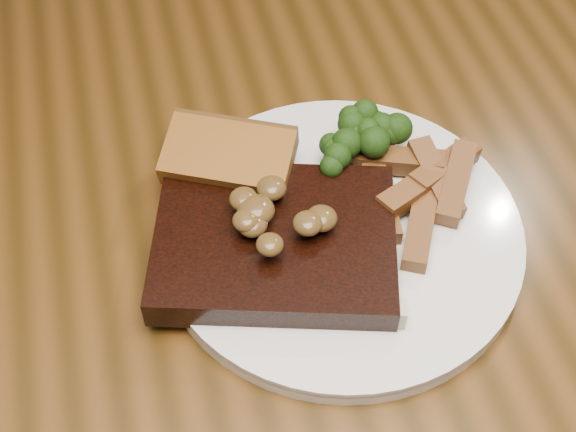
# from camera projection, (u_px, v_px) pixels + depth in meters

# --- Properties ---
(dining_table) EXTENTS (1.60, 0.90, 0.75)m
(dining_table) POSITION_uv_depth(u_px,v_px,m) (281.00, 290.00, 0.71)
(dining_table) COLOR #482B0E
(dining_table) RESTS_ON ground
(plate) EXTENTS (0.29, 0.29, 0.01)m
(plate) POSITION_uv_depth(u_px,v_px,m) (341.00, 235.00, 0.63)
(plate) COLOR silver
(plate) RESTS_ON dining_table
(steak) EXTENTS (0.21, 0.18, 0.03)m
(steak) POSITION_uv_depth(u_px,v_px,m) (275.00, 243.00, 0.60)
(steak) COLOR black
(steak) RESTS_ON plate
(steak_bone) EXTENTS (0.15, 0.06, 0.02)m
(steak_bone) POSITION_uv_depth(u_px,v_px,m) (295.00, 314.00, 0.56)
(steak_bone) COLOR #B8AB8F
(steak_bone) RESTS_ON plate
(mushroom_pile) EXTENTS (0.08, 0.08, 0.03)m
(mushroom_pile) POSITION_uv_depth(u_px,v_px,m) (273.00, 210.00, 0.58)
(mushroom_pile) COLOR #4F3719
(mushroom_pile) RESTS_ON steak
(garlic_bread) EXTENTS (0.11, 0.09, 0.02)m
(garlic_bread) POSITION_uv_depth(u_px,v_px,m) (230.00, 174.00, 0.64)
(garlic_bread) COLOR brown
(garlic_bread) RESTS_ON plate
(potato_wedges) EXTENTS (0.09, 0.09, 0.02)m
(potato_wedges) POSITION_uv_depth(u_px,v_px,m) (434.00, 196.00, 0.63)
(potato_wedges) COLOR brown
(potato_wedges) RESTS_ON plate
(broccoli_cluster) EXTENTS (0.07, 0.07, 0.04)m
(broccoli_cluster) POSITION_uv_depth(u_px,v_px,m) (368.00, 144.00, 0.65)
(broccoli_cluster) COLOR #19370C
(broccoli_cluster) RESTS_ON plate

